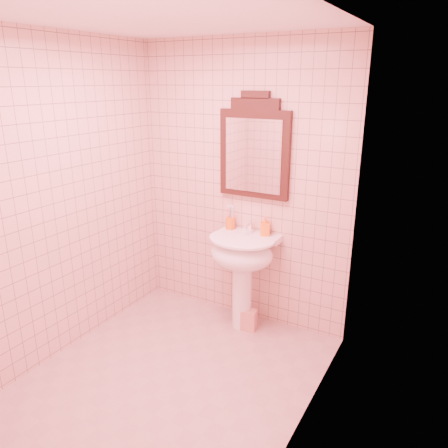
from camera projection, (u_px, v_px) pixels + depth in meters
The scene contains 8 objects.
floor at pixel (175, 375), 3.34m from camera, with size 2.20×2.20×0.00m, color tan.
back_wall at pixel (242, 187), 3.86m from camera, with size 2.00×0.02×2.50m, color #D3A893.
pedestal_sink at pixel (242, 259), 3.80m from camera, with size 0.58×0.58×0.86m.
faucet at pixel (249, 227), 3.83m from camera, with size 0.04×0.16×0.11m.
mirror at pixel (254, 150), 3.67m from camera, with size 0.64×0.06×0.89m.
toothbrush_cup at pixel (230, 223), 3.94m from camera, with size 0.09×0.09×0.20m.
soap_dispenser at pixel (265, 226), 3.77m from camera, with size 0.08×0.08×0.17m, color orange.
towel at pixel (248, 320), 3.93m from camera, with size 0.15×0.10×0.19m, color #DA8580.
Camera 1 is at (1.70, -2.27, 2.15)m, focal length 35.00 mm.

